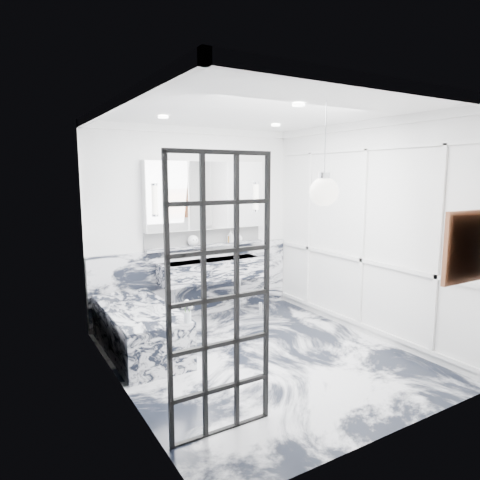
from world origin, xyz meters
TOP-DOWN VIEW (x-y plane):
  - floor at (0.00, 0.00)m, footprint 3.60×3.60m
  - ceiling at (0.00, 0.00)m, footprint 3.60×3.60m
  - wall_back at (0.00, 1.80)m, footprint 3.60×0.00m
  - wall_front at (0.00, -1.80)m, footprint 3.60×0.00m
  - wall_left at (-1.60, 0.00)m, footprint 0.00×3.60m
  - wall_right at (1.60, 0.00)m, footprint 0.00×3.60m
  - marble_clad_back at (0.00, 1.78)m, footprint 3.18×0.05m
  - marble_clad_left at (-1.59, 0.00)m, footprint 0.02×3.56m
  - panel_molding at (1.58, 0.00)m, footprint 0.03×3.40m
  - soap_bottle_a at (0.55, 1.71)m, footprint 0.08×0.08m
  - soap_bottle_b at (0.55, 1.71)m, footprint 0.10×0.10m
  - soap_bottle_c at (0.70, 1.71)m, footprint 0.11×0.11m
  - face_pot at (-0.08, 1.71)m, footprint 0.16×0.16m
  - amber_bottle at (0.53, 1.71)m, footprint 0.04×0.04m
  - flower_vase at (-0.88, 0.11)m, footprint 0.08×0.08m
  - crittall_door at (-1.10, -1.05)m, footprint 0.88×0.04m
  - artwork at (1.03, -1.76)m, footprint 0.55×0.05m
  - pendant_light at (-0.08, -1.09)m, footprint 0.25×0.25m
  - trough_sink at (0.15, 1.55)m, footprint 1.60×0.45m
  - ledge at (0.15, 1.72)m, footprint 1.90×0.14m
  - subway_tile at (0.15, 1.78)m, footprint 1.90×0.03m
  - mirror_cabinet at (0.15, 1.73)m, footprint 1.90×0.16m
  - sconce_left at (-0.67, 1.63)m, footprint 0.07×0.07m
  - sconce_right at (0.97, 1.63)m, footprint 0.07×0.07m
  - bathtub at (-1.18, 0.90)m, footprint 0.75×1.65m

SIDE VIEW (x-z plane):
  - floor at x=0.00m, z-range 0.00..0.00m
  - bathtub at x=-1.18m, z-range 0.00..0.55m
  - marble_clad_back at x=0.00m, z-range 0.00..1.05m
  - flower_vase at x=-0.88m, z-range 0.55..0.67m
  - trough_sink at x=0.15m, z-range 0.58..0.88m
  - ledge at x=0.15m, z-range 1.05..1.09m
  - amber_bottle at x=0.53m, z-range 1.09..1.19m
  - crittall_door at x=-1.10m, z-range 0.00..2.29m
  - soap_bottle_c at x=0.70m, z-range 1.09..1.22m
  - face_pot at x=-0.08m, z-range 1.08..1.25m
  - soap_bottle_b at x=0.55m, z-range 1.09..1.26m
  - soap_bottle_a at x=0.55m, z-range 1.09..1.28m
  - subway_tile at x=0.15m, z-range 1.09..1.32m
  - panel_molding at x=1.58m, z-range 0.15..2.45m
  - marble_clad_left at x=-1.59m, z-range 0.00..2.68m
  - wall_back at x=0.00m, z-range -0.40..3.20m
  - wall_front at x=0.00m, z-range -0.40..3.20m
  - wall_left at x=-1.60m, z-range -0.40..3.20m
  - wall_right at x=1.60m, z-range -0.40..3.20m
  - artwork at x=1.03m, z-range 1.21..1.76m
  - sconce_left at x=-0.67m, z-range 1.58..1.98m
  - sconce_right at x=0.97m, z-range 1.58..1.98m
  - mirror_cabinet at x=0.15m, z-range 1.32..2.32m
  - pendant_light at x=-0.08m, z-range 1.84..2.10m
  - ceiling at x=0.00m, z-range 2.80..2.80m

